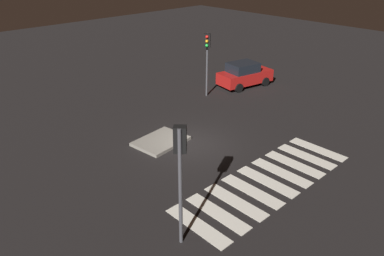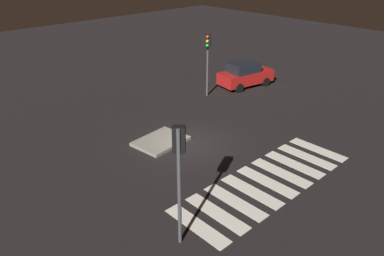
# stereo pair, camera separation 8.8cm
# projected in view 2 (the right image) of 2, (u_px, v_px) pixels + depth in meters

# --- Properties ---
(ground_plane) EXTENTS (80.00, 80.00, 0.00)m
(ground_plane) POSITION_uv_depth(u_px,v_px,m) (192.00, 144.00, 21.35)
(ground_plane) COLOR black
(traffic_island) EXTENTS (3.08, 2.45, 0.18)m
(traffic_island) POSITION_uv_depth(u_px,v_px,m) (161.00, 141.00, 21.47)
(traffic_island) COLOR gray
(traffic_island) RESTS_ON ground
(car_red) EXTENTS (4.64, 2.68, 1.93)m
(car_red) POSITION_uv_depth(u_px,v_px,m) (245.00, 75.00, 29.85)
(car_red) COLOR red
(car_red) RESTS_ON ground
(traffic_light_south) EXTENTS (0.54, 0.54, 4.74)m
(traffic_light_south) POSITION_uv_depth(u_px,v_px,m) (179.00, 158.00, 12.85)
(traffic_light_south) COLOR #47474C
(traffic_light_south) RESTS_ON ground
(traffic_light_north) EXTENTS (0.53, 0.54, 4.64)m
(traffic_light_north) POSITION_uv_depth(u_px,v_px,m) (208.00, 50.00, 26.65)
(traffic_light_north) COLOR #47474C
(traffic_light_north) RESTS_ON ground
(crosswalk_near) EXTENTS (9.90, 3.20, 0.02)m
(crosswalk_near) POSITION_uv_depth(u_px,v_px,m) (267.00, 182.00, 17.91)
(crosswalk_near) COLOR silver
(crosswalk_near) RESTS_ON ground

